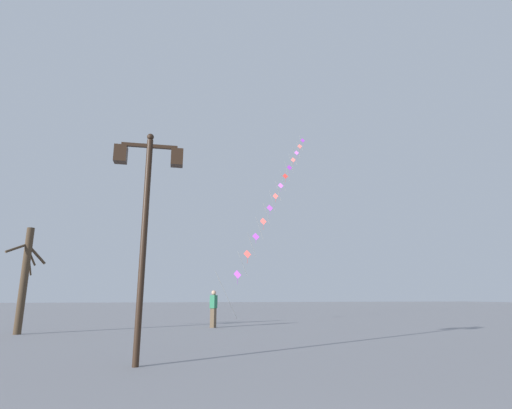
{
  "coord_description": "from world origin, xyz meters",
  "views": [
    {
      "loc": [
        -1.25,
        -1.09,
        1.43
      ],
      "look_at": [
        4.03,
        24.9,
        7.65
      ],
      "focal_mm": 27.51,
      "sensor_mm": 36.0,
      "label": 1
    }
  ],
  "objects_px": {
    "twin_lantern_lamp_post": "(146,199)",
    "kite_flyer": "(214,308)",
    "bare_tree": "(25,276)",
    "kite_train": "(278,191)"
  },
  "relations": [
    {
      "from": "twin_lantern_lamp_post",
      "to": "kite_train",
      "type": "xyz_separation_m",
      "value": [
        8.95,
        22.0,
        6.57
      ]
    },
    {
      "from": "kite_train",
      "to": "kite_flyer",
      "type": "bearing_deg",
      "value": -118.41
    },
    {
      "from": "kite_train",
      "to": "kite_flyer",
      "type": "distance_m",
      "value": 16.29
    },
    {
      "from": "kite_train",
      "to": "kite_flyer",
      "type": "xyz_separation_m",
      "value": [
        -6.38,
        -11.79,
        -9.25
      ]
    },
    {
      "from": "bare_tree",
      "to": "twin_lantern_lamp_post",
      "type": "bearing_deg",
      "value": -58.34
    },
    {
      "from": "kite_train",
      "to": "kite_flyer",
      "type": "height_order",
      "value": "kite_train"
    },
    {
      "from": "kite_flyer",
      "to": "bare_tree",
      "type": "bearing_deg",
      "value": 132.07
    },
    {
      "from": "kite_train",
      "to": "bare_tree",
      "type": "distance_m",
      "value": 21.17
    },
    {
      "from": "twin_lantern_lamp_post",
      "to": "kite_flyer",
      "type": "height_order",
      "value": "twin_lantern_lamp_post"
    },
    {
      "from": "kite_flyer",
      "to": "bare_tree",
      "type": "xyz_separation_m",
      "value": [
        -7.72,
        -1.86,
        1.3
      ]
    }
  ]
}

